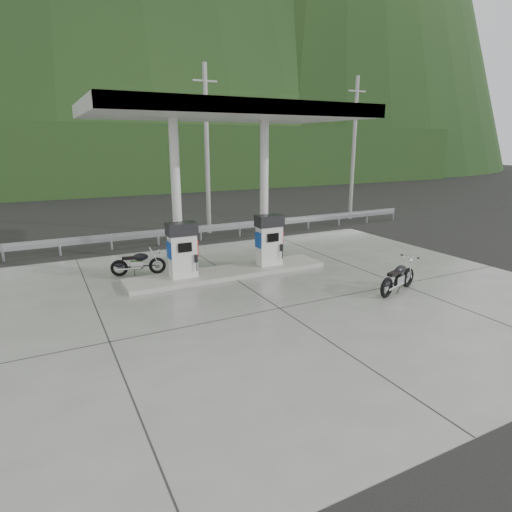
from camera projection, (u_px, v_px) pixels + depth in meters
name	position (u px, v px, depth m)	size (l,w,h in m)	color
ground	(262.00, 298.00, 12.63)	(160.00, 160.00, 0.00)	black
forecourt_apron	(262.00, 297.00, 12.63)	(18.00, 14.00, 0.02)	slate
pump_island	(228.00, 272.00, 14.75)	(7.00, 1.40, 0.15)	#A19D95
gas_pump_left	(183.00, 250.00, 13.79)	(0.95, 0.55, 1.80)	silver
gas_pump_right	(269.00, 240.00, 15.21)	(0.95, 0.55, 1.80)	silver
canopy_column_left	(176.00, 199.00, 13.73)	(0.30, 0.30, 5.00)	silver
canopy_column_right	(264.00, 194.00, 15.14)	(0.30, 0.30, 5.00)	silver
canopy_roof	(226.00, 112.00, 13.39)	(8.50, 5.00, 0.40)	beige
guardrail	(179.00, 228.00, 19.32)	(26.00, 0.16, 1.42)	gray
road	(160.00, 229.00, 22.51)	(60.00, 7.00, 0.01)	black
utility_pole_b	(207.00, 152.00, 20.65)	(0.22, 0.22, 8.00)	gray
utility_pole_c	(354.00, 150.00, 24.62)	(0.22, 0.22, 8.00)	gray
tree_band	(103.00, 159.00, 37.64)	(80.00, 6.00, 6.00)	black
forested_hills	(75.00, 173.00, 64.19)	(100.00, 40.00, 140.00)	black
motorcycle_left	(138.00, 263.00, 14.65)	(1.73, 0.54, 0.82)	black
motorcycle_right	(398.00, 278.00, 12.96)	(1.85, 0.59, 0.88)	black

